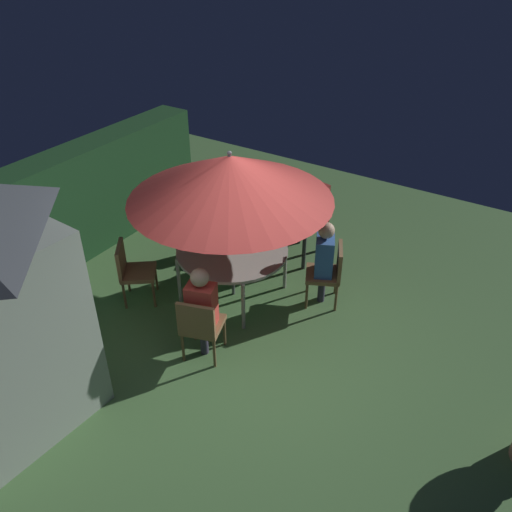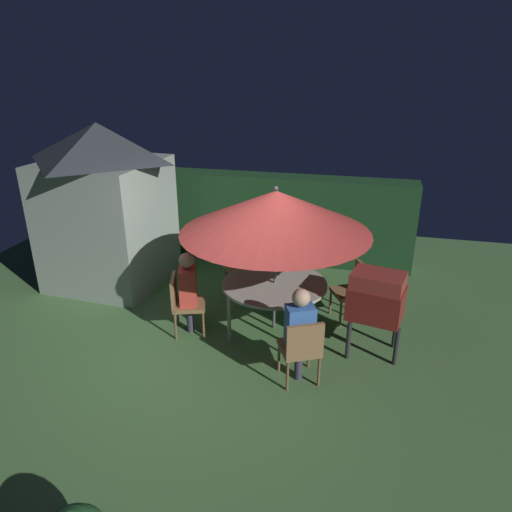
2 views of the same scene
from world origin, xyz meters
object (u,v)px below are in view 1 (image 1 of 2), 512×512
object	(u,v)px
patio_table	(232,253)
chair_far_side	(329,271)
chair_near_shed	(200,325)
person_in_blue	(324,254)
patio_umbrella	(230,178)
chair_toward_house	(132,269)
chair_toward_hedge	(243,220)
person_in_red	(201,303)
bbq_grill	(303,208)

from	to	relation	value
patio_table	chair_far_side	xyz separation A→B (m)	(0.58, -1.21, -0.19)
chair_near_shed	person_in_blue	xyz separation A→B (m)	(1.81, -0.71, 0.26)
patio_umbrella	chair_near_shed	xyz separation A→B (m)	(-1.27, -0.41, -1.31)
chair_toward_house	chair_toward_hedge	bearing A→B (deg)	-14.61
chair_near_shed	person_in_red	bearing A→B (deg)	18.11
chair_toward_hedge	person_in_blue	bearing A→B (deg)	-108.79
chair_near_shed	bbq_grill	bearing A→B (deg)	1.97
patio_umbrella	bbq_grill	size ratio (longest dim) A/B	2.22
chair_far_side	chair_toward_house	size ratio (longest dim) A/B	1.00
patio_umbrella	chair_far_side	world-z (taller)	patio_umbrella
patio_umbrella	person_in_red	world-z (taller)	patio_umbrella
bbq_grill	person_in_blue	bearing A→B (deg)	-137.76
bbq_grill	person_in_red	xyz separation A→B (m)	(-2.62, -0.07, -0.06)
bbq_grill	chair_toward_house	xyz separation A→B (m)	(-2.28, 1.42, -0.33)
chair_toward_hedge	person_in_red	world-z (taller)	person_in_red
chair_near_shed	patio_umbrella	bearing A→B (deg)	18.11
chair_toward_hedge	person_in_red	bearing A→B (deg)	-157.17
chair_near_shed	chair_toward_house	size ratio (longest dim) A/B	1.00
chair_toward_house	person_in_red	bearing A→B (deg)	-102.85
chair_near_shed	person_in_red	size ratio (longest dim) A/B	0.71
chair_toward_hedge	person_in_blue	distance (m)	1.83
chair_far_side	person_in_red	distance (m)	1.97
chair_toward_house	person_in_red	size ratio (longest dim) A/B	0.71
patio_table	chair_toward_hedge	xyz separation A→B (m)	(1.13, 0.59, -0.19)
patio_table	chair_toward_hedge	bearing A→B (deg)	27.45
chair_far_side	person_in_blue	bearing A→B (deg)	115.79
patio_table	chair_far_side	world-z (taller)	chair_far_side
chair_toward_hedge	chair_toward_house	distance (m)	2.04
patio_table	patio_umbrella	world-z (taller)	patio_umbrella
chair_toward_house	person_in_red	distance (m)	1.55
patio_table	bbq_grill	distance (m)	1.48
patio_umbrella	chair_toward_hedge	distance (m)	1.82
chair_near_shed	chair_far_side	size ratio (longest dim) A/B	1.00
patio_table	chair_toward_hedge	size ratio (longest dim) A/B	1.70
chair_near_shed	chair_toward_house	world-z (taller)	same
chair_far_side	person_in_red	bearing A→B (deg)	155.18
patio_table	chair_far_side	size ratio (longest dim) A/B	1.70
bbq_grill	person_in_blue	world-z (taller)	person_in_blue
person_in_red	person_in_blue	xyz separation A→B (m)	(1.73, -0.74, 0.00)
chair_near_shed	chair_far_side	xyz separation A→B (m)	(1.85, -0.79, 0.00)
chair_toward_house	person_in_blue	world-z (taller)	person_in_blue
bbq_grill	person_in_red	distance (m)	2.62
chair_toward_house	bbq_grill	bearing A→B (deg)	-31.95
bbq_grill	person_in_red	world-z (taller)	person_in_red
chair_near_shed	person_in_blue	size ratio (longest dim) A/B	0.71
chair_toward_house	person_in_blue	size ratio (longest dim) A/B	0.71
patio_umbrella	chair_far_side	size ratio (longest dim) A/B	2.96
patio_table	patio_umbrella	distance (m)	1.12
person_in_red	patio_umbrella	bearing A→B (deg)	18.11
patio_umbrella	person_in_red	bearing A→B (deg)	-161.89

